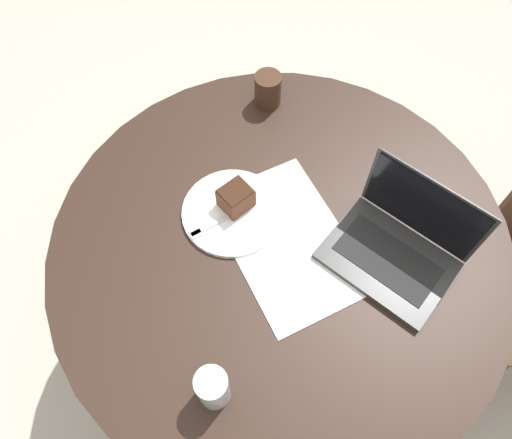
% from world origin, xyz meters
% --- Properties ---
extents(ground_plane, '(12.00, 12.00, 0.00)m').
position_xyz_m(ground_plane, '(0.00, 0.00, 0.00)').
color(ground_plane, '#B7AD9E').
extents(dining_table, '(1.14, 1.14, 0.75)m').
position_xyz_m(dining_table, '(0.00, 0.00, 0.62)').
color(dining_table, black).
rests_on(dining_table, ground_plane).
extents(paper_document, '(0.49, 0.42, 0.00)m').
position_xyz_m(paper_document, '(-0.01, -0.01, 0.75)').
color(paper_document, white).
rests_on(paper_document, dining_table).
extents(plate, '(0.25, 0.25, 0.01)m').
position_xyz_m(plate, '(0.14, 0.01, 0.76)').
color(plate, white).
rests_on(plate, dining_table).
extents(cake_slice, '(0.08, 0.09, 0.06)m').
position_xyz_m(cake_slice, '(0.15, -0.01, 0.80)').
color(cake_slice, brown).
rests_on(cake_slice, plate).
extents(fork, '(0.08, 0.17, 0.00)m').
position_xyz_m(fork, '(0.15, 0.07, 0.77)').
color(fork, silver).
rests_on(fork, plate).
extents(coffee_glass, '(0.08, 0.08, 0.10)m').
position_xyz_m(coffee_glass, '(0.31, -0.33, 0.80)').
color(coffee_glass, '#3D2619').
rests_on(coffee_glass, dining_table).
extents(water_glass, '(0.07, 0.07, 0.12)m').
position_xyz_m(water_glass, '(-0.11, 0.37, 0.81)').
color(water_glass, silver).
rests_on(water_glass, dining_table).
extents(laptop, '(0.29, 0.22, 0.22)m').
position_xyz_m(laptop, '(-0.23, -0.15, 0.79)').
color(laptop, '#2D2D2D').
rests_on(laptop, dining_table).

